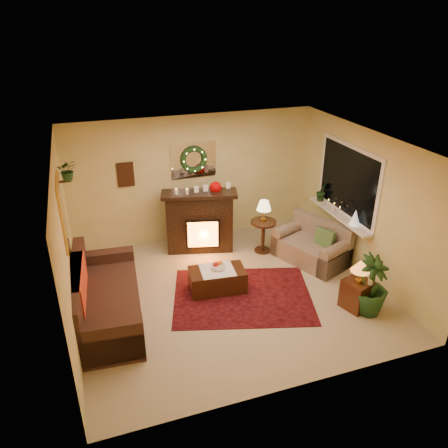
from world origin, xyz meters
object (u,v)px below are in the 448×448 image
object	(u,v)px
loveseat	(311,241)
side_table_round	(263,237)
sofa	(107,296)
end_table_square	(357,293)
coffee_table	(217,279)
fireplace	(200,225)

from	to	relation	value
loveseat	side_table_round	world-z (taller)	loveseat
sofa	end_table_square	bearing A→B (deg)	-9.80
loveseat	coffee_table	xyz separation A→B (m)	(-2.00, -0.37, -0.21)
sofa	loveseat	xyz separation A→B (m)	(3.86, 0.57, -0.01)
sofa	loveseat	world-z (taller)	sofa
fireplace	end_table_square	bearing A→B (deg)	-40.83
end_table_square	sofa	bearing A→B (deg)	165.57
fireplace	coffee_table	xyz separation A→B (m)	(-0.12, -1.50, -0.34)
loveseat	end_table_square	bearing A→B (deg)	-113.23
coffee_table	end_table_square	bearing A→B (deg)	-25.27
fireplace	side_table_round	world-z (taller)	fireplace
end_table_square	coffee_table	size ratio (longest dim) A/B	0.53
loveseat	coffee_table	bearing A→B (deg)	168.00
sofa	fireplace	bearing A→B (deg)	45.36
loveseat	coffee_table	size ratio (longest dim) A/B	1.44
fireplace	coffee_table	bearing A→B (deg)	-80.23
sofa	coffee_table	world-z (taller)	sofa
fireplace	end_table_square	world-z (taller)	fireplace
sofa	loveseat	size ratio (longest dim) A/B	1.62
side_table_round	end_table_square	world-z (taller)	side_table_round
side_table_round	coffee_table	distance (m)	1.65
sofa	side_table_round	xyz separation A→B (m)	(3.14, 1.22, -0.11)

